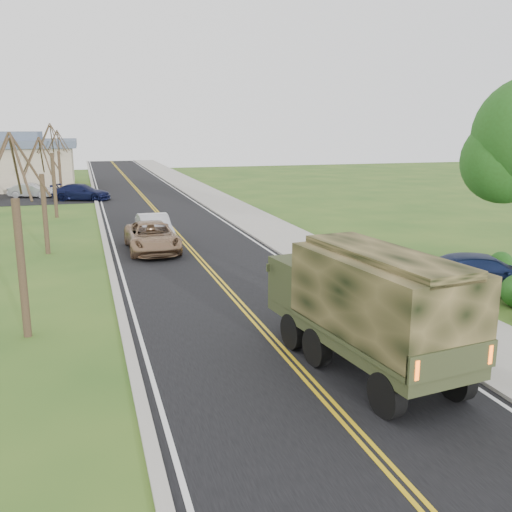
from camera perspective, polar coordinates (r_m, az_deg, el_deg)
name	(u,v)px	position (r m, az deg, el deg)	size (l,w,h in m)	color
ground	(409,492)	(11.08, 15.05, -21.83)	(160.00, 160.00, 0.00)	#2C531B
road	(149,203)	(48.29, -10.69, 5.26)	(8.00, 120.00, 0.01)	black
curb_right	(198,200)	(48.90, -5.84, 5.57)	(0.30, 120.00, 0.12)	#9E998E
sidewalk_right	(218,200)	(49.26, -3.83, 5.65)	(3.20, 120.00, 0.10)	#9E998E
curb_left	(97,204)	(48.03, -15.63, 5.02)	(0.30, 120.00, 0.10)	#9E998E
bare_tree_a	(20,252)	(18.08, -22.53, 0.38)	(1.93, 2.26, 6.08)	#38281C
bare_tree_b	(44,204)	(29.92, -20.43, 4.86)	(1.83, 2.14, 5.73)	#38281C
bare_tree_c	(54,177)	(41.80, -19.57, 7.41)	(2.04, 2.39, 6.42)	#38281C
bare_tree_d	(60,169)	(53.78, -19.04, 8.27)	(1.88, 2.20, 5.91)	#38281C
military_truck	(367,301)	(14.80, 11.06, -4.40)	(3.15, 6.87, 3.31)	black
suv_champagne	(152,237)	(29.33, -10.35, 1.88)	(2.45, 5.31, 1.48)	#906F51
sedan_silver	(154,228)	(31.81, -10.14, 2.75)	(1.58, 4.52, 1.49)	#B5B4B9
pickup_navy	(484,274)	(23.32, 21.82, -1.68)	(2.07, 5.10, 1.48)	#101A3B
lot_car_silver	(31,190)	(54.60, -21.55, 6.12)	(1.35, 3.88, 1.28)	#B1B0B5
lot_car_navy	(82,192)	(51.15, -17.04, 6.12)	(1.97, 4.84, 1.41)	#0E1233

